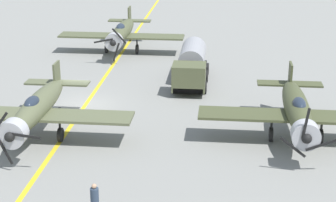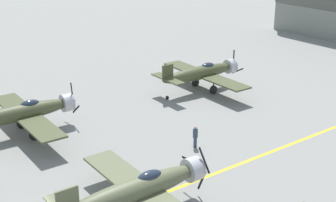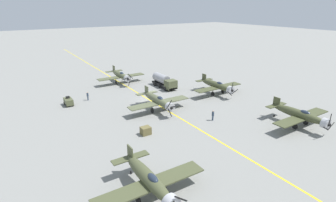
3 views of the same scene
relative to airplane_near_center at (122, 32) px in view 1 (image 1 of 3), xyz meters
The scene contains 7 objects.
ground_plane 15.12m from the airplane_near_center, 89.79° to the left, with size 400.00×400.00×0.00m, color gray.
taxiway_stripe 15.12m from the airplane_near_center, 89.79° to the left, with size 0.30×160.00×0.01m, color yellow.
airplane_near_center is the anchor object (origin of this frame).
airplane_mid_left 24.45m from the airplane_near_center, 126.09° to the left, with size 12.00×9.98×3.79m.
airplane_mid_center 21.21m from the airplane_near_center, 85.94° to the left, with size 12.00×9.98×3.65m.
fuel_tanker 11.62m from the airplane_near_center, 128.84° to the left, with size 2.68×8.00×2.98m.
ground_crew_inspecting 30.30m from the airplane_near_center, 97.80° to the left, with size 0.40×0.40×1.82m.
Camera 1 is at (-9.86, 37.42, 14.12)m, focal length 60.00 mm.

